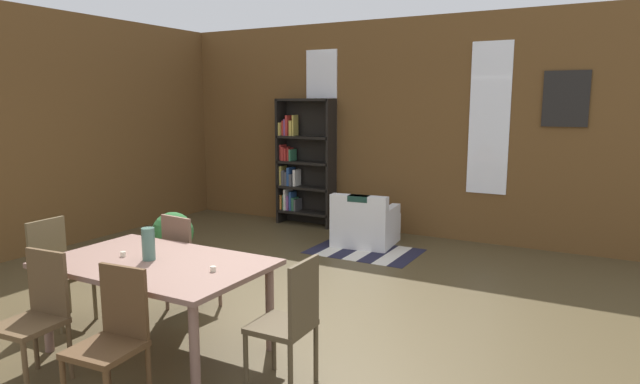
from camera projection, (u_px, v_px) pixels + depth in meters
ground_plane at (233, 326)px, 4.94m from camera, size 10.65×10.65×0.00m
back_wall_brick at (400, 128)px, 8.27m from camera, size 8.57×0.12×3.22m
window_pane_0 at (322, 116)px, 8.81m from camera, size 0.55×0.02×2.10m
window_pane_1 at (489, 119)px, 7.55m from camera, size 0.55×0.02×2.10m
dining_table at (157, 271)px, 4.35m from camera, size 1.76×1.10×0.75m
vase_on_table at (148, 244)px, 4.36m from camera, size 0.10×0.10×0.26m
tealight_candle_0 at (213, 269)px, 4.07m from camera, size 0.04×0.04×0.04m
tealight_candle_1 at (123, 254)px, 4.47m from camera, size 0.04×0.04×0.04m
dining_chair_head_left at (57, 268)px, 4.97m from camera, size 0.41×0.41×0.95m
dining_chair_near_right at (113, 336)px, 3.53m from camera, size 0.43×0.43×0.95m
dining_chair_far_left at (187, 259)px, 5.24m from camera, size 0.44×0.44×0.95m
dining_chair_head_right at (290, 320)px, 3.79m from camera, size 0.41×0.41×0.95m
dining_chair_near_left at (37, 313)px, 3.90m from camera, size 0.43×0.43×0.95m
bookshelf_tall at (302, 164)px, 8.91m from camera, size 0.98×0.30×2.06m
armchair_white at (365, 225)px, 7.72m from camera, size 0.88×0.88×0.75m
potted_plant_by_shelf at (173, 235)px, 6.87m from camera, size 0.52×0.52×0.64m
striped_rug at (364, 251)px, 7.40m from camera, size 1.44×0.98×0.01m
framed_picture at (566, 99)px, 7.05m from camera, size 0.56×0.03×0.72m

